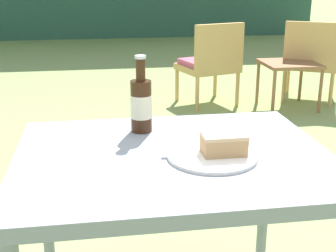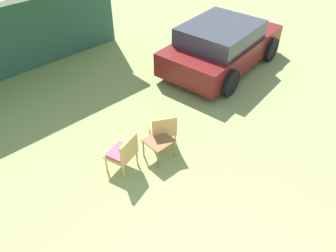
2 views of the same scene
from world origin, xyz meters
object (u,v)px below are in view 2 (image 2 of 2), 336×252
Objects in this scene: wicker_chair_cushioned at (123,152)px; garden_side_table at (159,142)px; parked_car at (222,45)px; wicker_chair_plain at (163,129)px.

wicker_chair_cushioned is 0.74m from garden_side_table.
parked_car is 4.72m from wicker_chair_cushioned.
parked_car is 5.04× the size of wicker_chair_cushioned.
wicker_chair_cushioned is (-4.51, -1.38, -0.21)m from parked_car.
parked_car reaches higher than wicker_chair_plain.
garden_side_table is at bearing -165.63° from parked_car.
wicker_chair_cushioned and wicker_chair_plain have the same top height.
wicker_chair_cushioned is 1.61× the size of garden_side_table.
parked_car reaches higher than garden_side_table.
wicker_chair_plain is 1.61× the size of garden_side_table.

